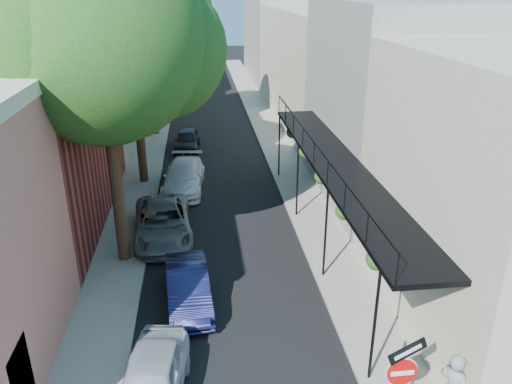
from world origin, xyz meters
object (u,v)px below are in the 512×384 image
object	(u,v)px
parked_car_a	(151,383)
parked_car_c	(163,222)
parked_car_b	(188,287)
parked_car_d	(184,177)
oak_mid	(140,42)
oak_near	(115,42)
sign_post	(401,376)
oak_far	(154,7)
parked_car_e	(187,140)

from	to	relation	value
parked_car_a	parked_car_c	bearing A→B (deg)	98.50
parked_car_a	parked_car_b	bearing A→B (deg)	85.66
parked_car_c	parked_car_d	size ratio (longest dim) A/B	1.04
oak_mid	oak_near	bearing A→B (deg)	-89.63
sign_post	parked_car_d	bearing A→B (deg)	107.04
oak_near	parked_car_c	distance (m)	7.40
oak_mid	oak_far	world-z (taller)	oak_far
oak_far	parked_car_c	bearing A→B (deg)	-86.66
sign_post	parked_car_c	world-z (taller)	sign_post
oak_mid	oak_far	size ratio (longest dim) A/B	0.86
oak_near	parked_car_d	xyz separation A→B (m)	(1.67, 6.56, -7.19)
oak_mid	oak_far	xyz separation A→B (m)	(0.06, 9.04, 1.20)
sign_post	parked_car_b	size ratio (longest dim) A/B	0.79
parked_car_a	parked_car_e	bearing A→B (deg)	95.43
oak_near	parked_car_c	size ratio (longest dim) A/B	2.34
oak_far	parked_car_a	bearing A→B (deg)	-87.40
sign_post	parked_car_d	xyz separation A→B (m)	(-4.86, 15.85, -1.35)
parked_car_c	parked_car_d	xyz separation A→B (m)	(0.75, 5.10, 0.01)
sign_post	parked_car_b	distance (m)	7.68
oak_mid	parked_car_b	distance (m)	13.11
parked_car_c	sign_post	bearing A→B (deg)	-66.45
parked_car_a	parked_car_b	world-z (taller)	parked_car_a
oak_near	oak_mid	world-z (taller)	oak_near
sign_post	parked_car_e	size ratio (longest dim) A/B	0.80
oak_near	parked_car_c	world-z (taller)	oak_near
parked_car_b	parked_car_a	bearing A→B (deg)	-106.36
oak_mid	parked_car_e	xyz separation A→B (m)	(1.80, 5.14, -6.42)
oak_mid	parked_car_b	size ratio (longest dim) A/B	2.68
oak_near	parked_car_e	world-z (taller)	oak_near
oak_near	oak_mid	distance (m)	8.01
sign_post	parked_car_a	world-z (taller)	sign_post
parked_car_c	parked_car_d	world-z (taller)	parked_car_d
oak_far	parked_car_d	size ratio (longest dim) A/B	2.52
parked_car_b	parked_car_d	bearing A→B (deg)	86.90
parked_car_a	parked_car_e	size ratio (longest dim) A/B	1.04
parked_car_e	parked_car_d	bearing A→B (deg)	-87.67
oak_far	parked_car_e	bearing A→B (deg)	-65.98
oak_mid	parked_car_c	distance (m)	9.16
parked_car_a	oak_near	bearing A→B (deg)	105.79
oak_mid	parked_car_c	size ratio (longest dim) A/B	2.09
parked_car_b	parked_car_c	world-z (taller)	parked_car_c
oak_near	parked_car_e	distance (m)	15.08
oak_mid	parked_car_a	world-z (taller)	oak_mid
parked_car_e	oak_mid	bearing A→B (deg)	-106.26
parked_car_a	oak_far	bearing A→B (deg)	99.78
oak_mid	parked_car_b	xyz separation A→B (m)	(2.02, -11.24, -6.43)
oak_far	sign_post	bearing A→B (deg)	-76.09
oak_near	oak_mid	size ratio (longest dim) A/B	1.12
parked_car_b	parked_car_d	xyz separation A→B (m)	(-0.30, 9.83, 0.06)
parked_car_c	parked_car_a	bearing A→B (deg)	-92.68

